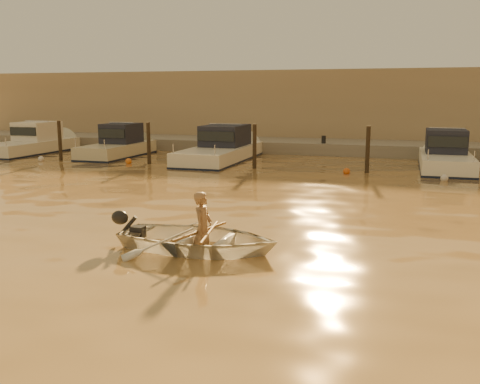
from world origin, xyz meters
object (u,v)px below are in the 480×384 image
(moored_boat_0, at_px, (31,142))
(waterfront_building, at_px, (310,108))
(moored_boat_2, at_px, (221,148))
(dinghy, at_px, (199,239))
(moored_boat_4, at_px, (446,155))
(person, at_px, (203,228))
(moored_boat_1, at_px, (117,145))

(moored_boat_0, bearing_deg, waterfront_building, 38.08)
(moored_boat_0, distance_m, moored_boat_2, 11.43)
(dinghy, relative_size, waterfront_building, 0.08)
(moored_boat_0, distance_m, waterfront_building, 17.92)
(moored_boat_4, relative_size, waterfront_building, 0.14)
(person, relative_size, moored_boat_4, 0.24)
(moored_boat_4, bearing_deg, moored_boat_0, 180.00)
(moored_boat_0, height_order, moored_boat_4, same)
(person, distance_m, moored_boat_1, 18.51)
(moored_boat_2, bearing_deg, waterfront_building, 76.68)
(moored_boat_4, xyz_separation_m, waterfront_building, (-8.07, 11.00, 1.77))
(moored_boat_1, relative_size, moored_boat_4, 0.93)
(moored_boat_4, bearing_deg, dinghy, -111.41)
(person, bearing_deg, moored_boat_0, 48.37)
(moored_boat_0, bearing_deg, moored_boat_4, 0.00)
(moored_boat_2, height_order, moored_boat_4, same)
(moored_boat_0, xyz_separation_m, moored_boat_2, (11.43, 0.00, 0.00))
(waterfront_building, bearing_deg, moored_boat_4, -53.73)
(waterfront_building, bearing_deg, dinghy, -85.22)
(dinghy, xyz_separation_m, person, (0.10, -0.00, 0.25))
(person, bearing_deg, waterfront_building, 6.03)
(waterfront_building, bearing_deg, moored_boat_2, -103.32)
(moored_boat_0, relative_size, waterfront_building, 0.15)
(person, xyz_separation_m, moored_boat_2, (-4.88, 15.03, 0.13))
(moored_boat_1, distance_m, moored_boat_2, 5.92)
(person, distance_m, waterfront_building, 26.20)
(dinghy, height_order, moored_boat_0, moored_boat_0)
(moored_boat_2, bearing_deg, moored_boat_1, 180.00)
(moored_boat_2, relative_size, moored_boat_4, 1.24)
(person, xyz_separation_m, moored_boat_1, (-10.80, 15.03, 0.13))
(person, height_order, moored_boat_2, moored_boat_2)
(moored_boat_1, distance_m, moored_boat_4, 16.59)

